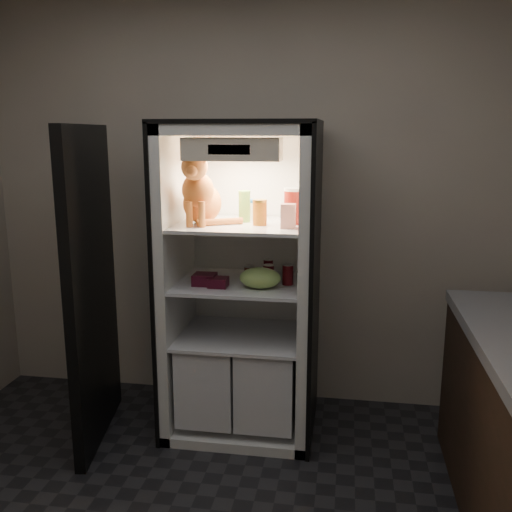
{
  "coord_description": "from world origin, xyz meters",
  "views": [
    {
      "loc": [
        0.61,
        -1.89,
        1.81
      ],
      "look_at": [
        0.09,
        1.32,
        1.1
      ],
      "focal_mm": 40.0,
      "sensor_mm": 36.0,
      "label": 1
    }
  ],
  "objects_px": {
    "refrigerator": "(243,302)",
    "parmesan_shaker": "(244,206)",
    "mayo_tub": "(252,209)",
    "cream_carton": "(288,216)",
    "condiment_jar": "(249,272)",
    "pepper_jar": "(294,206)",
    "salsa_jar": "(260,212)",
    "soda_can_b": "(288,274)",
    "grape_bag": "(260,278)",
    "berry_box_left": "(205,279)",
    "berry_box_right": "(218,282)",
    "soda_can_c": "(269,275)",
    "soda_can_a": "(268,268)",
    "tabby_cat": "(200,195)"
  },
  "relations": [
    {
      "from": "refrigerator",
      "to": "pepper_jar",
      "type": "distance_m",
      "value": 0.68
    },
    {
      "from": "soda_can_a",
      "to": "pepper_jar",
      "type": "bearing_deg",
      "value": -31.35
    },
    {
      "from": "parmesan_shaker",
      "to": "berry_box_right",
      "type": "height_order",
      "value": "parmesan_shaker"
    },
    {
      "from": "refrigerator",
      "to": "parmesan_shaker",
      "type": "distance_m",
      "value": 0.59
    },
    {
      "from": "salsa_jar",
      "to": "soda_can_b",
      "type": "distance_m",
      "value": 0.4
    },
    {
      "from": "grape_bag",
      "to": "cream_carton",
      "type": "bearing_deg",
      "value": 0.99
    },
    {
      "from": "refrigerator",
      "to": "salsa_jar",
      "type": "xyz_separation_m",
      "value": [
        0.12,
        -0.11,
        0.57
      ]
    },
    {
      "from": "condiment_jar",
      "to": "berry_box_right",
      "type": "bearing_deg",
      "value": -125.91
    },
    {
      "from": "condiment_jar",
      "to": "berry_box_right",
      "type": "distance_m",
      "value": 0.25
    },
    {
      "from": "refrigerator",
      "to": "soda_can_a",
      "type": "xyz_separation_m",
      "value": [
        0.15,
        0.08,
        0.2
      ]
    },
    {
      "from": "mayo_tub",
      "to": "pepper_jar",
      "type": "height_order",
      "value": "pepper_jar"
    },
    {
      "from": "soda_can_c",
      "to": "soda_can_a",
      "type": "bearing_deg",
      "value": 98.54
    },
    {
      "from": "salsa_jar",
      "to": "condiment_jar",
      "type": "bearing_deg",
      "value": 126.16
    },
    {
      "from": "soda_can_b",
      "to": "grape_bag",
      "type": "relative_size",
      "value": 0.51
    },
    {
      "from": "soda_can_a",
      "to": "berry_box_left",
      "type": "height_order",
      "value": "soda_can_a"
    },
    {
      "from": "tabby_cat",
      "to": "berry_box_right",
      "type": "xyz_separation_m",
      "value": [
        0.12,
        -0.08,
        -0.49
      ]
    },
    {
      "from": "parmesan_shaker",
      "to": "soda_can_c",
      "type": "relative_size",
      "value": 1.55
    },
    {
      "from": "tabby_cat",
      "to": "berry_box_right",
      "type": "bearing_deg",
      "value": -37.88
    },
    {
      "from": "mayo_tub",
      "to": "soda_can_c",
      "type": "relative_size",
      "value": 1.0
    },
    {
      "from": "mayo_tub",
      "to": "berry_box_left",
      "type": "bearing_deg",
      "value": -130.88
    },
    {
      "from": "soda_can_b",
      "to": "berry_box_left",
      "type": "height_order",
      "value": "soda_can_b"
    },
    {
      "from": "pepper_jar",
      "to": "condiment_jar",
      "type": "relative_size",
      "value": 2.38
    },
    {
      "from": "mayo_tub",
      "to": "pepper_jar",
      "type": "distance_m",
      "value": 0.3
    },
    {
      "from": "parmesan_shaker",
      "to": "condiment_jar",
      "type": "bearing_deg",
      "value": 21.96
    },
    {
      "from": "parmesan_shaker",
      "to": "salsa_jar",
      "type": "bearing_deg",
      "value": -43.35
    },
    {
      "from": "mayo_tub",
      "to": "salsa_jar",
      "type": "distance_m",
      "value": 0.23
    },
    {
      "from": "refrigerator",
      "to": "parmesan_shaker",
      "type": "xyz_separation_m",
      "value": [
        0.01,
        -0.01,
        0.59
      ]
    },
    {
      "from": "mayo_tub",
      "to": "grape_bag",
      "type": "relative_size",
      "value": 0.5
    },
    {
      "from": "pepper_jar",
      "to": "cream_carton",
      "type": "distance_m",
      "value": 0.16
    },
    {
      "from": "refrigerator",
      "to": "mayo_tub",
      "type": "bearing_deg",
      "value": 69.26
    },
    {
      "from": "tabby_cat",
      "to": "salsa_jar",
      "type": "xyz_separation_m",
      "value": [
        0.34,
        0.01,
        -0.09
      ]
    },
    {
      "from": "berry_box_left",
      "to": "berry_box_right",
      "type": "distance_m",
      "value": 0.1
    },
    {
      "from": "cream_carton",
      "to": "soda_can_c",
      "type": "xyz_separation_m",
      "value": [
        -0.12,
        0.08,
        -0.36
      ]
    },
    {
      "from": "cream_carton",
      "to": "condiment_jar",
      "type": "distance_m",
      "value": 0.49
    },
    {
      "from": "salsa_jar",
      "to": "condiment_jar",
      "type": "xyz_separation_m",
      "value": [
        -0.08,
        0.11,
        -0.38
      ]
    },
    {
      "from": "salsa_jar",
      "to": "pepper_jar",
      "type": "relative_size",
      "value": 0.71
    },
    {
      "from": "pepper_jar",
      "to": "berry_box_left",
      "type": "height_order",
      "value": "pepper_jar"
    },
    {
      "from": "cream_carton",
      "to": "berry_box_left",
      "type": "xyz_separation_m",
      "value": [
        -0.49,
        0.02,
        -0.39
      ]
    },
    {
      "from": "refrigerator",
      "to": "cream_carton",
      "type": "relative_size",
      "value": 14.11
    },
    {
      "from": "parmesan_shaker",
      "to": "salsa_jar",
      "type": "distance_m",
      "value": 0.15
    },
    {
      "from": "refrigerator",
      "to": "soda_can_a",
      "type": "distance_m",
      "value": 0.26
    },
    {
      "from": "salsa_jar",
      "to": "berry_box_right",
      "type": "bearing_deg",
      "value": -158.48
    },
    {
      "from": "soda_can_b",
      "to": "berry_box_left",
      "type": "distance_m",
      "value": 0.48
    },
    {
      "from": "soda_can_a",
      "to": "soda_can_c",
      "type": "xyz_separation_m",
      "value": [
        0.03,
        -0.18,
        0.0
      ]
    },
    {
      "from": "mayo_tub",
      "to": "berry_box_right",
      "type": "xyz_separation_m",
      "value": [
        -0.15,
        -0.31,
        -0.38
      ]
    },
    {
      "from": "pepper_jar",
      "to": "soda_can_b",
      "type": "xyz_separation_m",
      "value": [
        -0.03,
        -0.06,
        -0.39
      ]
    },
    {
      "from": "soda_can_c",
      "to": "refrigerator",
      "type": "bearing_deg",
      "value": 149.6
    },
    {
      "from": "salsa_jar",
      "to": "pepper_jar",
      "type": "distance_m",
      "value": 0.21
    },
    {
      "from": "berry_box_right",
      "to": "cream_carton",
      "type": "bearing_deg",
      "value": 2.26
    },
    {
      "from": "mayo_tub",
      "to": "pepper_jar",
      "type": "xyz_separation_m",
      "value": [
        0.27,
        -0.13,
        0.04
      ]
    }
  ]
}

